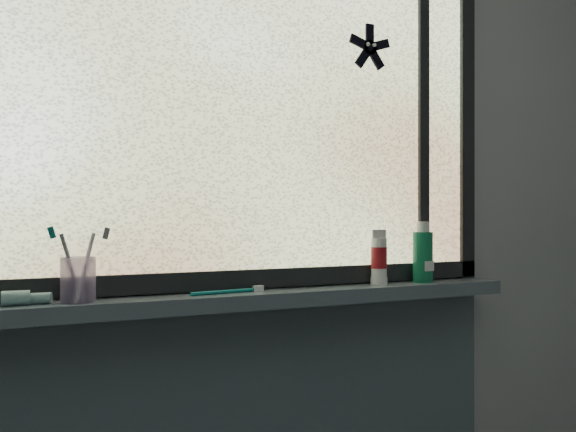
{
  "coord_description": "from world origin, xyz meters",
  "views": [
    {
      "loc": [
        -0.66,
        -0.33,
        1.22
      ],
      "look_at": [
        0.02,
        1.05,
        1.22
      ],
      "focal_mm": 40.0,
      "sensor_mm": 36.0,
      "label": 1
    }
  ],
  "objects": [
    {
      "name": "wall_back",
      "position": [
        0.0,
        1.3,
        1.25
      ],
      "size": [
        3.0,
        0.01,
        2.5
      ],
      "primitive_type": "cube",
      "color": "#9EA3A8",
      "rests_on": "ground"
    },
    {
      "name": "windowsill",
      "position": [
        0.0,
        1.23,
        1.0
      ],
      "size": [
        1.62,
        0.14,
        0.04
      ],
      "primitive_type": "cube",
      "color": "#495661",
      "rests_on": "wall_back"
    },
    {
      "name": "window_pane",
      "position": [
        0.0,
        1.28,
        1.53
      ],
      "size": [
        1.5,
        0.01,
        1.0
      ],
      "primitive_type": "cube",
      "color": "silver",
      "rests_on": "wall_back"
    },
    {
      "name": "frame_bottom",
      "position": [
        0.0,
        1.28,
        1.05
      ],
      "size": [
        1.6,
        0.03,
        0.05
      ],
      "primitive_type": "cube",
      "color": "black",
      "rests_on": "windowsill"
    },
    {
      "name": "frame_right",
      "position": [
        0.78,
        1.28,
        1.53
      ],
      "size": [
        0.05,
        0.03,
        1.1
      ],
      "primitive_type": "cube",
      "color": "black",
      "rests_on": "wall_back"
    },
    {
      "name": "frame_mullion",
      "position": [
        0.6,
        1.28,
        1.53
      ],
      "size": [
        0.03,
        0.03,
        1.0
      ],
      "primitive_type": "cube",
      "color": "black",
      "rests_on": "wall_back"
    },
    {
      "name": "starfish_sticker",
      "position": [
        0.4,
        1.27,
        1.72
      ],
      "size": [
        0.15,
        0.02,
        0.15
      ],
      "primitive_type": null,
      "color": "black",
      "rests_on": "window_pane"
    },
    {
      "name": "toothpaste_tube",
      "position": [
        -0.55,
        1.22,
        1.04
      ],
      "size": [
        0.19,
        0.07,
        0.03
      ],
      "primitive_type": null,
      "rotation": [
        0.0,
        0.0,
        -0.15
      ],
      "color": "silver",
      "rests_on": "windowsill"
    },
    {
      "name": "toothbrush_cup",
      "position": [
        -0.44,
        1.22,
        1.07
      ],
      "size": [
        0.09,
        0.09,
        0.1
      ],
      "primitive_type": "cylinder",
      "rotation": [
        0.0,
        0.0,
        -0.18
      ],
      "color": "#C6ACE4",
      "rests_on": "windowsill"
    },
    {
      "name": "toothbrush_lying",
      "position": [
        -0.08,
        1.22,
        1.03
      ],
      "size": [
        0.23,
        0.05,
        0.02
      ],
      "primitive_type": null,
      "rotation": [
        0.0,
        0.0,
        0.12
      ],
      "color": "#0C7472",
      "rests_on": "windowsill"
    },
    {
      "name": "mouthwash_bottle",
      "position": [
        0.56,
        1.23,
        1.11
      ],
      "size": [
        0.08,
        0.08,
        0.15
      ],
      "primitive_type": "cylinder",
      "rotation": [
        0.0,
        0.0,
        0.32
      ],
      "color": "#20A974",
      "rests_on": "windowsill"
    },
    {
      "name": "cream_tube",
      "position": [
        0.41,
        1.24,
        1.11
      ],
      "size": [
        0.06,
        0.06,
        0.11
      ],
      "primitive_type": "cylinder",
      "rotation": [
        0.0,
        0.0,
        -0.35
      ],
      "color": "silver",
      "rests_on": "windowsill"
    }
  ]
}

